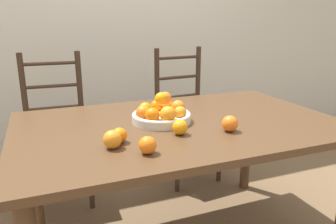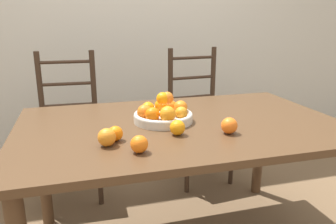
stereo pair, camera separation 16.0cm
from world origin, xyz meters
name	(u,v)px [view 1 (the left image)]	position (x,y,z in m)	size (l,w,h in m)	color
wall_back	(111,15)	(0.00, 1.55, 1.30)	(8.00, 0.06, 2.60)	beige
dining_table	(179,138)	(0.00, 0.00, 0.66)	(1.66, 1.03, 0.75)	#4C331E
fruit_bowl	(161,113)	(-0.09, 0.04, 0.80)	(0.31, 0.31, 0.16)	beige
orange_loose_0	(148,145)	(-0.28, -0.33, 0.79)	(0.07, 0.07, 0.07)	orange
orange_loose_1	(119,135)	(-0.36, -0.17, 0.79)	(0.07, 0.07, 0.07)	orange
orange_loose_2	(180,127)	(-0.08, -0.18, 0.79)	(0.07, 0.07, 0.07)	orange
orange_loose_3	(230,124)	(0.16, -0.22, 0.79)	(0.08, 0.08, 0.08)	orange
orange_loose_4	(112,139)	(-0.40, -0.23, 0.79)	(0.08, 0.08, 0.08)	orange
chair_left	(57,134)	(-0.58, 0.81, 0.49)	(0.43, 0.42, 1.05)	#382619
chair_right	(186,118)	(0.41, 0.81, 0.49)	(0.45, 0.43, 1.05)	#382619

